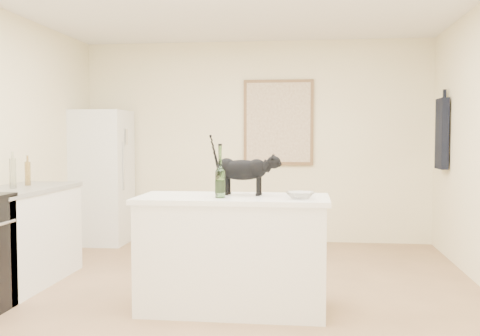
{
  "coord_description": "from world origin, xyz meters",
  "views": [
    {
      "loc": [
        0.69,
        -4.54,
        1.37
      ],
      "look_at": [
        0.15,
        -0.15,
        1.12
      ],
      "focal_mm": 41.96,
      "sensor_mm": 36.0,
      "label": 1
    }
  ],
  "objects_px": {
    "glass_bowl": "(300,195)",
    "black_cat": "(242,173)",
    "wine_bottle": "(220,174)",
    "fridge": "(101,177)"
  },
  "relations": [
    {
      "from": "fridge",
      "to": "wine_bottle",
      "type": "xyz_separation_m",
      "value": [
        1.97,
        -2.67,
        0.23
      ]
    },
    {
      "from": "fridge",
      "to": "wine_bottle",
      "type": "distance_m",
      "value": 3.32
    },
    {
      "from": "fridge",
      "to": "black_cat",
      "type": "xyz_separation_m",
      "value": [
        2.11,
        -2.45,
        0.23
      ]
    },
    {
      "from": "glass_bowl",
      "to": "black_cat",
      "type": "bearing_deg",
      "value": 153.81
    },
    {
      "from": "fridge",
      "to": "black_cat",
      "type": "height_order",
      "value": "fridge"
    },
    {
      "from": "black_cat",
      "to": "glass_bowl",
      "type": "bearing_deg",
      "value": -19.0
    },
    {
      "from": "wine_bottle",
      "to": "glass_bowl",
      "type": "relative_size",
      "value": 1.66
    },
    {
      "from": "glass_bowl",
      "to": "fridge",
      "type": "bearing_deg",
      "value": 133.9
    },
    {
      "from": "black_cat",
      "to": "glass_bowl",
      "type": "height_order",
      "value": "black_cat"
    },
    {
      "from": "black_cat",
      "to": "wine_bottle",
      "type": "relative_size",
      "value": 1.42
    }
  ]
}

